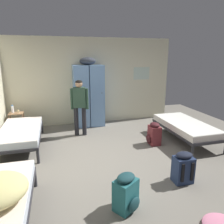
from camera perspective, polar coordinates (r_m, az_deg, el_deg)
The scene contains 12 objects.
ground_plane at distance 4.64m, azimuth 0.88°, elevation -12.23°, with size 8.49×8.49×0.00m, color slate.
room_backdrop at distance 5.36m, azimuth -16.64°, elevation 5.79°, with size 5.19×5.37×2.66m.
locker_bank at distance 6.53m, azimuth -6.27°, elevation 4.63°, with size 0.90×0.55×2.07m.
shelf_unit at distance 6.57m, azimuth -24.07°, elevation -2.11°, with size 0.38×0.30×0.57m.
bed_left_rear at distance 5.44m, azimuth -23.23°, elevation -5.00°, with size 0.90×1.90×0.49m.
bed_right at distance 5.72m, azimuth 19.00°, elevation -3.66°, with size 0.90×1.90×0.49m.
person_traveler at distance 5.72m, azimuth -8.66°, elevation 2.49°, with size 0.47×0.26×1.50m.
water_bottle at distance 6.53m, azimuth -25.04°, elevation 0.67°, with size 0.07×0.07×0.23m.
lotion_bottle at distance 6.45m, azimuth -23.77°, elevation 0.21°, with size 0.05×0.05×0.13m.
backpack_navy at distance 3.95m, azimuth 18.37°, elevation -13.95°, with size 0.32×0.34×0.55m.
backpack_maroon at distance 5.33m, azimuth 11.14°, elevation -5.81°, with size 0.35×0.33×0.55m.
backpack_teal at distance 3.18m, azimuth 3.82°, elevation -20.84°, with size 0.40×0.41×0.55m.
Camera 1 is at (-1.15, -3.97, 2.11)m, focal length 34.21 mm.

